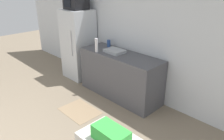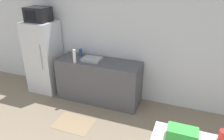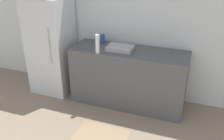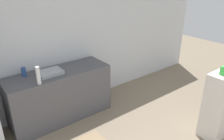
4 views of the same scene
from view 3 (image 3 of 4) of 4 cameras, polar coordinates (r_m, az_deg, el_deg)
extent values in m
cube|color=silver|center=(4.02, 5.03, 11.51)|extent=(8.00, 0.06, 2.60)
cube|color=silver|center=(4.37, -13.68, 5.42)|extent=(0.66, 0.61, 1.63)
cylinder|color=#B7B7BC|center=(3.98, -14.14, 5.25)|extent=(0.02, 0.02, 0.57)
cube|color=#4C4C51|center=(3.97, 3.79, -1.69)|extent=(1.78, 0.62, 0.91)
cube|color=#9EA3A8|center=(3.80, 1.89, 5.05)|extent=(0.39, 0.29, 0.06)
cylinder|color=silver|center=(3.64, -3.35, 5.95)|extent=(0.06, 0.06, 0.28)
cylinder|color=#2D4C8C|center=(4.06, -2.18, 7.15)|extent=(0.07, 0.07, 0.15)
cube|color=#937A5B|center=(3.49, -2.71, -15.05)|extent=(0.72, 0.52, 0.01)
camera|label=1|loc=(1.88, 95.58, -2.94)|focal=35.00mm
camera|label=2|loc=(0.97, 140.47, -0.65)|focal=35.00mm
camera|label=4|loc=(2.31, -69.82, 13.16)|focal=35.00mm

